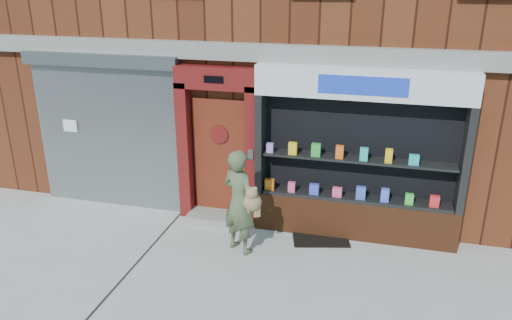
% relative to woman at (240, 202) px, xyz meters
% --- Properties ---
extents(ground, '(80.00, 80.00, 0.00)m').
position_rel_woman_xyz_m(ground, '(0.03, -0.82, -0.90)').
color(ground, '#9E9E99').
rests_on(ground, ground).
extents(shutter_bay, '(3.10, 0.30, 3.04)m').
position_rel_woman_xyz_m(shutter_bay, '(-2.97, 1.11, 0.82)').
color(shutter_bay, gray).
rests_on(shutter_bay, ground).
extents(red_door_bay, '(1.52, 0.58, 2.90)m').
position_rel_woman_xyz_m(red_door_bay, '(-0.71, 1.04, 0.56)').
color(red_door_bay, '#5C100F').
rests_on(red_door_bay, ground).
extents(pharmacy_bay, '(3.50, 0.41, 3.00)m').
position_rel_woman_xyz_m(pharmacy_bay, '(1.78, 1.00, 0.47)').
color(pharmacy_bay, brown).
rests_on(pharmacy_bay, ground).
extents(woman, '(0.78, 0.68, 1.79)m').
position_rel_woman_xyz_m(woman, '(0.00, 0.00, 0.00)').
color(woman, '#4D5B3C').
rests_on(woman, ground).
extents(doormat, '(1.10, 0.89, 0.02)m').
position_rel_woman_xyz_m(doormat, '(1.25, 0.73, -0.89)').
color(doormat, black).
rests_on(doormat, ground).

